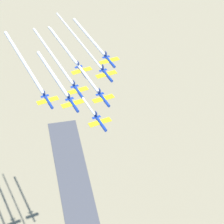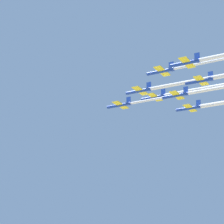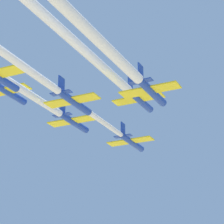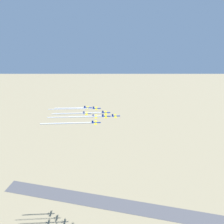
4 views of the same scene
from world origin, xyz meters
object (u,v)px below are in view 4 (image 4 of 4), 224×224
(jet_7, at_px, (87,113))
(jet_5, at_px, (96,123))
(jet_0, at_px, (116,116))
(jet_2, at_px, (106,116))
(jet_1, at_px, (106,113))
(jet_6, at_px, (88,108))
(jet_3, at_px, (96,108))
(jet_4, at_px, (96,116))

(jet_7, bearing_deg, jet_5, 29.54)
(jet_0, bearing_deg, jet_2, -59.53)
(jet_1, bearing_deg, jet_0, 59.53)
(jet_0, xyz_separation_m, jet_7, (-32.70, -2.84, 0.99))
(jet_2, relative_size, jet_5, 1.00)
(jet_6, height_order, jet_7, jet_6)
(jet_1, height_order, jet_2, jet_2)
(jet_3, height_order, jet_6, jet_3)
(jet_3, xyz_separation_m, jet_6, (-12.07, 3.10, -1.74))
(jet_0, relative_size, jet_7, 1.00)
(jet_2, height_order, jet_3, jet_3)
(jet_1, distance_m, jet_3, 12.74)
(jet_3, height_order, jet_7, jet_3)
(jet_6, relative_size, jet_7, 1.00)
(jet_0, relative_size, jet_5, 1.00)
(jet_5, bearing_deg, jet_2, 120.47)
(jet_3, xyz_separation_m, jet_5, (6.98, -24.28, -4.82))
(jet_2, xyz_separation_m, jet_4, (-12.07, 3.10, -3.23))
(jet_5, bearing_deg, jet_0, 120.47)
(jet_1, xyz_separation_m, jet_4, (-8.57, -9.04, -1.41))
(jet_6, bearing_deg, jet_0, 59.53)
(jet_5, height_order, jet_6, jet_6)
(jet_2, bearing_deg, jet_0, 120.47)
(jet_7, bearing_deg, jet_1, 90.00)
(jet_6, bearing_deg, jet_1, 59.53)
(jet_0, xyz_separation_m, jet_5, (-17.15, -18.08, -0.76))
(jet_0, xyz_separation_m, jet_2, (-8.57, -9.04, 3.21))
(jet_6, xyz_separation_m, jet_7, (3.49, -12.14, -1.34))
(jet_3, bearing_deg, jet_6, -120.47)
(jet_1, bearing_deg, jet_6, -120.47)
(jet_5, bearing_deg, jet_6, -161.22)
(jet_3, distance_m, jet_5, 25.72)
(jet_3, relative_size, jet_6, 1.00)
(jet_4, bearing_deg, jet_7, -120.47)
(jet_3, bearing_deg, jet_2, 29.54)
(jet_2, height_order, jet_6, jet_2)
(jet_0, xyz_separation_m, jet_3, (-24.13, 6.20, 4.06))
(jet_0, bearing_deg, jet_3, -120.47)
(jet_1, xyz_separation_m, jet_2, (3.49, -12.14, 1.82))
(jet_1, bearing_deg, jet_3, -120.47)
(jet_1, bearing_deg, jet_7, -90.00)
(jet_4, xyz_separation_m, jet_5, (3.49, -12.14, -0.73))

